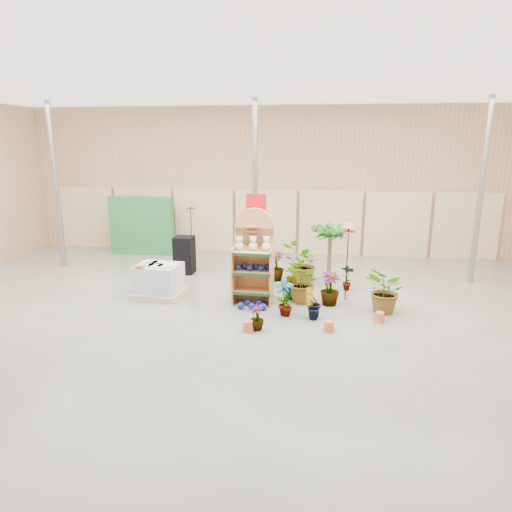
{
  "coord_description": "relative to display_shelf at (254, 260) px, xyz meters",
  "views": [
    {
      "loc": [
        1.64,
        -8.16,
        3.49
      ],
      "look_at": [
        0.3,
        1.5,
        1.0
      ],
      "focal_mm": 32.0,
      "sensor_mm": 36.0,
      "label": 1
    }
  ],
  "objects": [
    {
      "name": "room",
      "position": [
        -0.27,
        -0.45,
        1.26
      ],
      "size": [
        15.2,
        12.1,
        4.7
      ],
      "color": "#5B5C51",
      "rests_on": "ground"
    },
    {
      "name": "display_shelf",
      "position": [
        0.0,
        0.0,
        0.0
      ],
      "size": [
        0.89,
        0.58,
        2.08
      ],
      "rotation": [
        0.0,
        0.0,
        -0.04
      ],
      "color": "#B47D48",
      "rests_on": "ground"
    },
    {
      "name": "teddy_bears",
      "position": [
        0.02,
        -0.1,
        0.37
      ],
      "size": [
        0.76,
        0.19,
        0.32
      ],
      "color": "#F7DEBD",
      "rests_on": "display_shelf"
    },
    {
      "name": "gazing_balls_shelf",
      "position": [
        0.0,
        -0.12,
        -0.13
      ],
      "size": [
        0.76,
        0.26,
        0.14
      ],
      "color": "navy",
      "rests_on": "display_shelf"
    },
    {
      "name": "gazing_balls_floor",
      "position": [
        0.04,
        -0.45,
        -0.87
      ],
      "size": [
        0.63,
        0.39,
        0.15
      ],
      "color": "navy",
      "rests_on": "ground"
    },
    {
      "name": "pallet_stack",
      "position": [
        -2.19,
        -0.01,
        -0.57
      ],
      "size": [
        1.14,
        0.98,
        0.79
      ],
      "rotation": [
        0.0,
        0.0,
        -0.09
      ],
      "color": "tan",
      "rests_on": "ground"
    },
    {
      "name": "charcoal_planters",
      "position": [
        -2.15,
        1.94,
        -0.45
      ],
      "size": [
        0.5,
        0.5,
        1.0
      ],
      "color": "black",
      "rests_on": "ground"
    },
    {
      "name": "trellis_stock",
      "position": [
        -4.07,
        3.83,
        -0.05
      ],
      "size": [
        2.0,
        0.3,
        1.8
      ],
      "primitive_type": "cube",
      "color": "#246930",
      "rests_on": "ground"
    },
    {
      "name": "offer_sign",
      "position": [
        -0.17,
        1.61,
        0.62
      ],
      "size": [
        0.5,
        0.08,
        2.2
      ],
      "color": "gray",
      "rests_on": "ground"
    },
    {
      "name": "bird_table_front",
      "position": [
        -0.04,
        0.13,
        0.73
      ],
      "size": [
        0.34,
        0.34,
        1.81
      ],
      "color": "black",
      "rests_on": "ground"
    },
    {
      "name": "bird_table_right",
      "position": [
        2.03,
        0.35,
        0.72
      ],
      "size": [
        0.34,
        0.34,
        1.8
      ],
      "color": "black",
      "rests_on": "ground"
    },
    {
      "name": "bird_table_back",
      "position": [
        -2.28,
        3.11,
        0.72
      ],
      "size": [
        0.34,
        0.34,
        1.8
      ],
      "color": "black",
      "rests_on": "ground"
    },
    {
      "name": "palm",
      "position": [
        1.67,
        1.36,
        0.41
      ],
      "size": [
        0.7,
        0.7,
        1.61
      ],
      "color": "brown",
      "rests_on": "ground"
    },
    {
      "name": "potted_plant_0",
      "position": [
        0.8,
        -0.82,
        -0.62
      ],
      "size": [
        0.38,
        0.42,
        0.66
      ],
      "primitive_type": "imported",
      "rotation": [
        0.0,
        0.0,
        2.09
      ],
      "color": "#174A13",
      "rests_on": "ground"
    },
    {
      "name": "potted_plant_1",
      "position": [
        1.31,
        -0.81,
        -0.64
      ],
      "size": [
        0.43,
        0.4,
        0.63
      ],
      "primitive_type": "imported",
      "rotation": [
        0.0,
        0.0,
        3.61
      ],
      "color": "#174A13",
      "rests_on": "ground"
    },
    {
      "name": "potted_plant_2",
      "position": [
        1.09,
        0.05,
        -0.48
      ],
      "size": [
        1.05,
        1.1,
        0.94
      ],
      "primitive_type": "imported",
      "rotation": [
        0.0,
        0.0,
        5.23
      ],
      "color": "#174A13",
      "rests_on": "ground"
    },
    {
      "name": "potted_plant_3",
      "position": [
        1.67,
        -0.01,
        -0.57
      ],
      "size": [
        0.58,
        0.58,
        0.75
      ],
      "primitive_type": "imported",
      "rotation": [
        0.0,
        0.0,
        0.56
      ],
      "color": "#174A13",
      "rests_on": "ground"
    },
    {
      "name": "potted_plant_4",
      "position": [
        2.11,
        1.04,
        -0.63
      ],
      "size": [
        0.39,
        0.33,
        0.64
      ],
      "primitive_type": "imported",
      "rotation": [
        0.0,
        0.0,
        2.8
      ],
      "color": "#174A13",
      "rests_on": "ground"
    },
    {
      "name": "potted_plant_5",
      "position": [
        0.8,
        0.23,
        -0.66
      ],
      "size": [
        0.41,
        0.38,
        0.58
      ],
      "primitive_type": "imported",
      "rotation": [
        0.0,
        0.0,
        5.76
      ],
      "color": "#174A13",
      "rests_on": "ground"
    },
    {
      "name": "potted_plant_6",
      "position": [
        1.01,
        1.37,
        -0.43
      ],
      "size": [
        1.23,
        1.22,
        1.03
      ],
      "primitive_type": "imported",
      "rotation": [
        0.0,
        0.0,
        3.91
      ],
      "color": "#174A13",
      "rests_on": "ground"
    },
    {
      "name": "potted_plant_7",
      "position": [
        0.28,
        -1.58,
        -0.7
      ],
      "size": [
        0.39,
        0.39,
        0.49
      ],
      "primitive_type": "imported",
      "rotation": [
        0.0,
        0.0,
        5.51
      ],
      "color": "#174A13",
      "rests_on": "ground"
    },
    {
      "name": "potted_plant_8",
      "position": [
        0.73,
        -0.77,
        -0.56
      ],
      "size": [
        0.43,
        0.31,
        0.78
      ],
      "primitive_type": "imported",
      "rotation": [
        0.0,
        0.0,
        0.07
      ],
      "color": "#174A13",
      "rests_on": "ground"
    },
    {
      "name": "potted_plant_9",
      "position": [
        1.3,
        -0.92,
        -0.69
      ],
      "size": [
        0.31,
        0.27,
        0.51
      ],
      "primitive_type": "imported",
      "rotation": [
        0.0,
        0.0,
        3.3
      ],
      "color": "#174A13",
      "rests_on": "ground"
    },
    {
      "name": "potted_plant_10",
      "position": [
        2.81,
        -0.34,
        -0.47
      ],
      "size": [
        1.02,
        1.08,
        0.96
      ],
      "primitive_type": "imported",
      "rotation": [
        0.0,
        0.0,
        5.1
      ],
      "color": "#174A13",
      "rests_on": "ground"
    },
    {
      "name": "potted_plant_11",
      "position": [
        0.33,
        1.59,
        -0.57
      ],
      "size": [
        0.58,
        0.58,
        0.76
      ],
      "primitive_type": "imported",
      "rotation": [
        0.0,
        0.0,
        5.73
      ],
      "color": "#174A13",
      "rests_on": "ground"
    }
  ]
}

